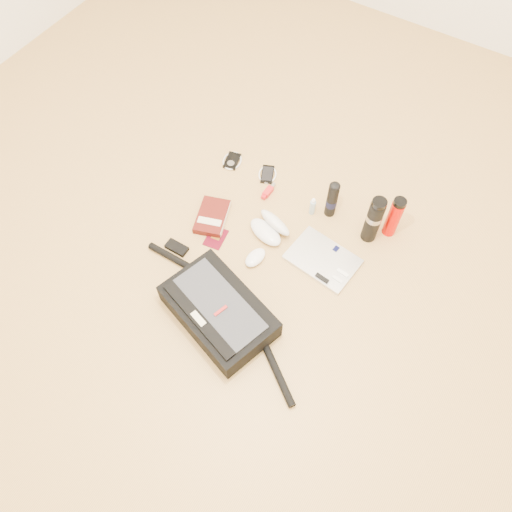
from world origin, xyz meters
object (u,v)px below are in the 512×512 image
Objects in this scene: thermos_black at (374,220)px; book at (212,217)px; thermos_red at (394,217)px; laptop at (323,260)px; messenger_bag at (218,311)px.

book is at bearing -155.85° from thermos_black.
thermos_red is (0.73, 0.37, 0.10)m from book.
thermos_black is 0.10m from thermos_red.
thermos_red is at bearing 65.10° from laptop.
book is (-0.54, -0.07, 0.01)m from laptop.
book is at bearing -166.05° from laptop.
laptop is 1.38× the size of thermos_red.
messenger_bag is 3.92× the size of book.
laptop is at bearing -11.34° from book.
laptop is 0.37m from thermos_red.
messenger_bag is at bearing -118.98° from thermos_red.
laptop is 0.55m from book.
messenger_bag is 0.78m from thermos_black.
messenger_bag is 0.53m from laptop.
thermos_black reaches higher than messenger_bag.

